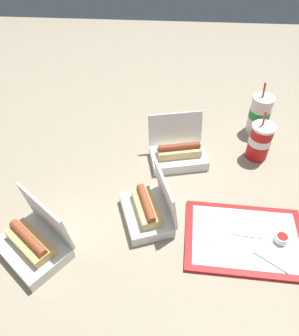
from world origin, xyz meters
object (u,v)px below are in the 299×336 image
at_px(plastic_fork, 271,261).
at_px(clamshell_hotdog_center, 149,210).
at_px(clamshell_hotdog_right, 34,243).
at_px(soda_cup_back, 259,114).
at_px(food_tray, 245,239).
at_px(ketchup_cup, 282,238).
at_px(clamshell_hotdog_left, 178,153).
at_px(soda_cup_corner, 260,141).

height_order(plastic_fork, clamshell_hotdog_center, clamshell_hotdog_center).
height_order(clamshell_hotdog_right, soda_cup_back, soda_cup_back).
bearing_deg(clamshell_hotdog_center, food_tray, 168.17).
xyz_separation_m(ketchup_cup, clamshell_hotdog_left, (0.32, -0.35, 0.01)).
bearing_deg(plastic_fork, clamshell_hotdog_center, 14.65).
relative_size(soda_cup_back, soda_cup_corner, 1.09).
bearing_deg(soda_cup_corner, clamshell_hotdog_right, 33.58).
distance_m(ketchup_cup, clamshell_hotdog_right, 0.74).
bearing_deg(ketchup_cup, clamshell_hotdog_center, -9.52).
bearing_deg(ketchup_cup, soda_cup_back, -91.52).
bearing_deg(clamshell_hotdog_center, ketchup_cup, 170.48).
xyz_separation_m(clamshell_hotdog_center, soda_cup_corner, (-0.40, -0.34, 0.03)).
relative_size(plastic_fork, clamshell_hotdog_right, 0.42).
xyz_separation_m(clamshell_hotdog_left, soda_cup_corner, (-0.31, -0.05, 0.04)).
height_order(clamshell_hotdog_right, soda_cup_corner, soda_cup_corner).
relative_size(ketchup_cup, plastic_fork, 0.36).
height_order(ketchup_cup, clamshell_hotdog_center, clamshell_hotdog_center).
height_order(plastic_fork, soda_cup_corner, soda_cup_corner).
bearing_deg(soda_cup_back, clamshell_hotdog_center, 49.68).
distance_m(ketchup_cup, plastic_fork, 0.09).
relative_size(clamshell_hotdog_left, soda_cup_back, 1.06).
bearing_deg(food_tray, soda_cup_corner, -103.55).
height_order(ketchup_cup, plastic_fork, ketchup_cup).
xyz_separation_m(food_tray, clamshell_hotdog_right, (0.63, 0.09, 0.04)).
bearing_deg(plastic_fork, food_tray, -16.11).
distance_m(soda_cup_back, soda_cup_corner, 0.17).
bearing_deg(clamshell_hotdog_right, food_tray, -172.36).
relative_size(food_tray, soda_cup_corner, 1.83).
relative_size(food_tray, soda_cup_back, 1.69).
xyz_separation_m(soda_cup_back, soda_cup_corner, (0.02, 0.17, -0.01)).
distance_m(clamshell_hotdog_center, clamshell_hotdog_left, 0.30).
bearing_deg(clamshell_hotdog_left, plastic_fork, 122.56).
bearing_deg(food_tray, clamshell_hotdog_right, 7.64).
relative_size(food_tray, plastic_fork, 3.46).
relative_size(food_tray, clamshell_hotdog_left, 1.58).
bearing_deg(ketchup_cup, soda_cup_corner, -88.73).
bearing_deg(soda_cup_back, food_tray, 77.99).
distance_m(clamshell_hotdog_right, soda_cup_corner, 0.88).
height_order(ketchup_cup, soda_cup_back, soda_cup_back).
bearing_deg(plastic_fork, soda_cup_back, -59.42).
xyz_separation_m(plastic_fork, clamshell_hotdog_center, (0.37, -0.14, 0.03)).
xyz_separation_m(ketchup_cup, plastic_fork, (0.04, 0.07, -0.01)).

